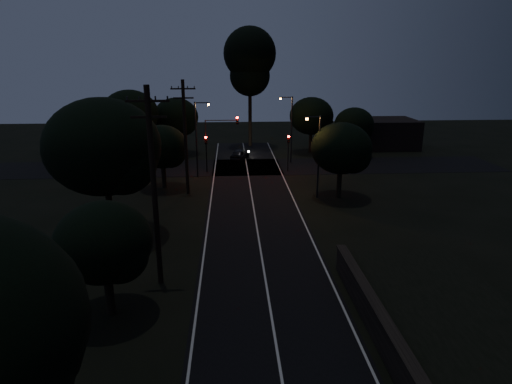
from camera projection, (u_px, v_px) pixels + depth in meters
road_surface at (251, 195)px, 40.17m from camera, size 60.00×70.00×0.03m
utility_pole_mid at (154, 186)px, 22.76m from camera, size 2.20×0.30×11.00m
utility_pole_far at (185, 136)px, 39.04m from camera, size 2.20×0.30×10.50m
tree_left_b at (107, 245)px, 20.29m from camera, size 4.60×4.60×5.85m
tree_left_c at (107, 150)px, 28.85m from camera, size 7.79×7.79×9.84m
tree_left_d at (164, 148)px, 41.15m from camera, size 4.90×4.90×6.22m
tree_far_nw at (177, 118)px, 56.12m from camera, size 5.86×5.86×7.42m
tree_far_w at (132, 115)px, 51.75m from camera, size 6.85×6.85×8.74m
tree_far_ne at (313, 117)px, 57.15m from camera, size 5.86×5.86×7.42m
tree_far_e at (356, 125)px, 54.80m from camera, size 5.00×5.00×6.34m
tree_right_a at (344, 150)px, 38.14m from camera, size 5.42×5.42×6.89m
tall_pine at (250, 61)px, 59.43m from camera, size 7.30×7.30×16.59m
building_left at (98, 136)px, 58.27m from camera, size 10.00×8.00×4.40m
building_right at (382, 133)px, 61.57m from camera, size 9.00×7.00×4.00m
signal_left at (206, 147)px, 47.52m from camera, size 0.28×0.35×4.10m
signal_right at (288, 146)px, 48.04m from camera, size 0.28×0.35×4.10m
signal_mast at (221, 134)px, 47.17m from camera, size 3.70×0.35×6.25m
streetlight_a at (198, 134)px, 45.05m from camera, size 1.66×0.26×8.00m
streetlight_b at (290, 125)px, 51.37m from camera, size 1.66×0.26×8.00m
streetlight_c at (317, 151)px, 38.14m from camera, size 1.46×0.26×7.50m
car at (240, 154)px, 54.11m from camera, size 2.79×4.23×1.34m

